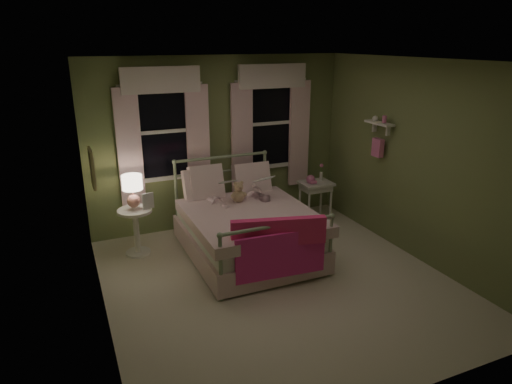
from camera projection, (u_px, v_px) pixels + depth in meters
name	position (u px, v px, depth m)	size (l,w,h in m)	color
room_shell	(280.00, 180.00, 5.16)	(4.20, 4.20, 4.20)	silver
bed	(246.00, 228.00, 6.18)	(1.58, 2.04, 1.18)	white
pink_throw	(280.00, 241.00, 5.23)	(1.10, 0.38, 0.71)	#EE2E71
child_left	(215.00, 183.00, 6.28)	(0.26, 0.17, 0.71)	#F7D1DD
child_right	(252.00, 179.00, 6.49)	(0.34, 0.26, 0.70)	#F7D1DD
book_left	(221.00, 186.00, 6.05)	(0.20, 0.27, 0.03)	beige
book_right	(260.00, 184.00, 6.27)	(0.20, 0.27, 0.02)	beige
teddy_bear	(238.00, 193.00, 6.29)	(0.23, 0.19, 0.31)	tan
nightstand_left	(136.00, 225.00, 6.17)	(0.46, 0.46, 0.65)	white
table_lamp	(133.00, 188.00, 6.00)	(0.27, 0.27, 0.45)	tan
book_nightstand	(143.00, 210.00, 6.06)	(0.16, 0.22, 0.02)	beige
nightstand_right	(316.00, 188.00, 7.29)	(0.50, 0.40, 0.64)	white
pink_toy	(311.00, 179.00, 7.19)	(0.14, 0.19, 0.14)	pink
bud_vase	(321.00, 172.00, 7.30)	(0.06, 0.06, 0.28)	white
window_left	(163.00, 127.00, 6.50)	(1.34, 0.13, 1.96)	black
window_right	(271.00, 119.00, 7.14)	(1.34, 0.13, 1.96)	black
wall_shelf	(379.00, 136.00, 6.41)	(0.15, 0.50, 0.60)	white
framed_picture	(92.00, 168.00, 4.88)	(0.03, 0.32, 0.42)	beige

